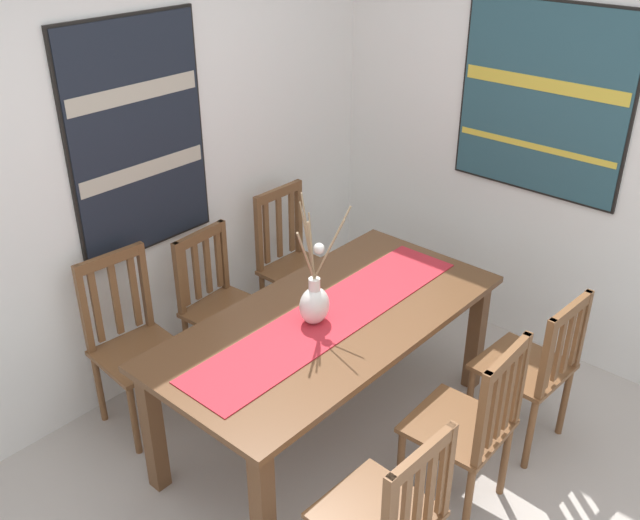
{
  "coord_description": "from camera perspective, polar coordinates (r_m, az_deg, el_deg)",
  "views": [
    {
      "loc": [
        -2.0,
        -1.27,
        2.68
      ],
      "look_at": [
        0.33,
        0.79,
        1.0
      ],
      "focal_mm": 39.94,
      "sensor_mm": 36.0,
      "label": 1
    }
  ],
  "objects": [
    {
      "name": "wall_back",
      "position": [
        3.94,
        -15.09,
        7.72
      ],
      "size": [
        6.4,
        0.12,
        2.7
      ],
      "primitive_type": "cube",
      "color": "silver",
      "rests_on": "ground_plane"
    },
    {
      "name": "wall_side",
      "position": [
        4.28,
        22.33,
        8.17
      ],
      "size": [
        0.12,
        6.4,
        2.7
      ],
      "primitive_type": "cube",
      "color": "silver",
      "rests_on": "ground_plane"
    },
    {
      "name": "dining_table",
      "position": [
        3.63,
        0.8,
        -5.94
      ],
      "size": [
        1.88,
        0.91,
        0.74
      ],
      "color": "brown",
      "rests_on": "ground_plane"
    },
    {
      "name": "table_runner",
      "position": [
        3.57,
        0.82,
        -4.54
      ],
      "size": [
        1.73,
        0.36,
        0.01
      ],
      "primitive_type": "cube",
      "color": "#B7232D",
      "rests_on": "dining_table"
    },
    {
      "name": "centerpiece_vase",
      "position": [
        3.46,
        -0.44,
        -3.27
      ],
      "size": [
        0.3,
        0.23,
        0.69
      ],
      "color": "silver",
      "rests_on": "dining_table"
    },
    {
      "name": "chair_0",
      "position": [
        3.82,
        16.74,
        -8.16
      ],
      "size": [
        0.44,
        0.44,
        0.9
      ],
      "color": "brown",
      "rests_on": "ground_plane"
    },
    {
      "name": "chair_1",
      "position": [
        3.94,
        -14.7,
        -6.39
      ],
      "size": [
        0.45,
        0.45,
        0.98
      ],
      "color": "brown",
      "rests_on": "ground_plane"
    },
    {
      "name": "chair_2",
      "position": [
        2.95,
        5.51,
        -19.75
      ],
      "size": [
        0.44,
        0.44,
        0.91
      ],
      "color": "brown",
      "rests_on": "ground_plane"
    },
    {
      "name": "chair_3",
      "position": [
        3.37,
        12.0,
        -12.7
      ],
      "size": [
        0.43,
        0.43,
        0.95
      ],
      "color": "brown",
      "rests_on": "ground_plane"
    },
    {
      "name": "chair_4",
      "position": [
        4.2,
        -7.96,
        -3.5
      ],
      "size": [
        0.45,
        0.45,
        0.91
      ],
      "color": "brown",
      "rests_on": "ground_plane"
    },
    {
      "name": "chair_5",
      "position": [
        4.57,
        -2.05,
        -0.22
      ],
      "size": [
        0.42,
        0.42,
        0.97
      ],
      "color": "brown",
      "rests_on": "ground_plane"
    },
    {
      "name": "painting_on_back_wall",
      "position": [
        3.86,
        -14.41,
        9.41
      ],
      "size": [
        0.83,
        0.05,
        1.24
      ],
      "color": "black"
    },
    {
      "name": "painting_on_side_wall",
      "position": [
        4.3,
        17.43,
        12.09
      ],
      "size": [
        0.05,
        1.02,
        1.09
      ],
      "color": "black"
    }
  ]
}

